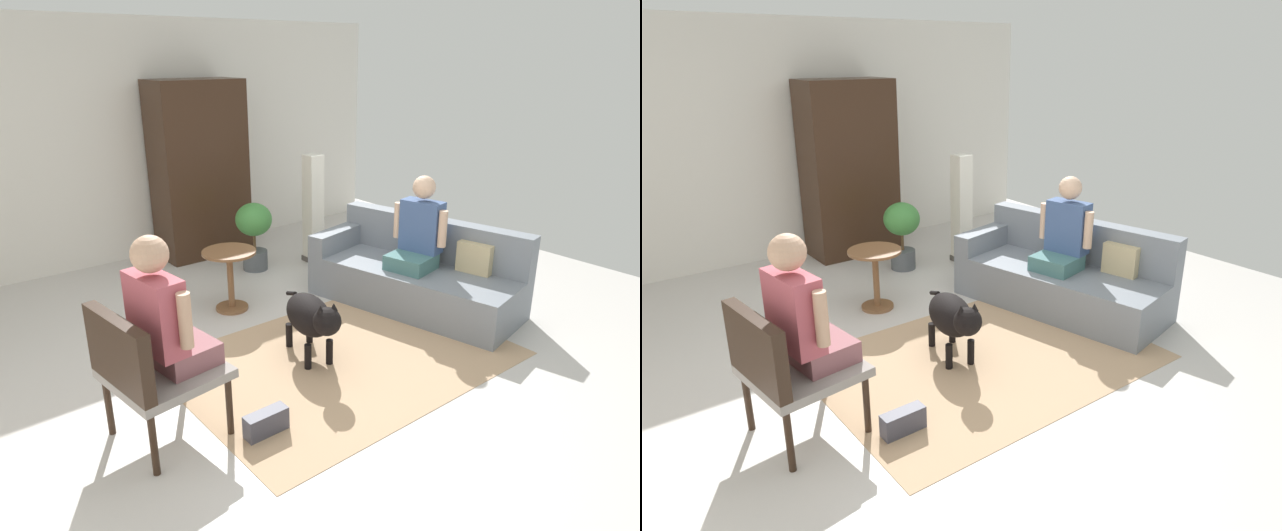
{
  "view_description": "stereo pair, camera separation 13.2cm",
  "coord_description": "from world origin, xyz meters",
  "views": [
    {
      "loc": [
        -2.54,
        -3.24,
        2.29
      ],
      "look_at": [
        0.02,
        -0.05,
        0.77
      ],
      "focal_mm": 32.25,
      "sensor_mm": 36.0,
      "label": 1
    },
    {
      "loc": [
        -2.44,
        -3.32,
        2.29
      ],
      "look_at": [
        0.02,
        -0.05,
        0.77
      ],
      "focal_mm": 32.25,
      "sensor_mm": 36.0,
      "label": 2
    }
  ],
  "objects": [
    {
      "name": "person_on_armchair",
      "position": [
        -1.33,
        -0.24,
        0.82
      ],
      "size": [
        0.46,
        0.58,
        0.86
      ],
      "color": "#865157"
    },
    {
      "name": "handbag",
      "position": [
        -0.88,
        -0.63,
        0.08
      ],
      "size": [
        0.29,
        0.1,
        0.16
      ],
      "primitive_type": "cube",
      "color": "#3F3F4C",
      "rests_on": "ground"
    },
    {
      "name": "person_on_couch",
      "position": [
        1.35,
        0.15,
        0.74
      ],
      "size": [
        0.51,
        0.54,
        0.85
      ],
      "color": "#427070"
    },
    {
      "name": "ground_plane",
      "position": [
        0.0,
        0.0,
        0.0
      ],
      "size": [
        7.6,
        7.6,
        0.0
      ],
      "primitive_type": "plane",
      "color": "beige"
    },
    {
      "name": "round_end_table",
      "position": [
        -0.07,
        1.17,
        0.38
      ],
      "size": [
        0.5,
        0.5,
        0.59
      ],
      "color": "brown",
      "rests_on": "ground"
    },
    {
      "name": "armoire_cabinet",
      "position": [
        0.52,
        2.82,
        1.01
      ],
      "size": [
        1.03,
        0.56,
        2.02
      ],
      "primitive_type": "cube",
      "color": "#382316",
      "rests_on": "ground"
    },
    {
      "name": "dog",
      "position": [
        -0.06,
        -0.04,
        0.36
      ],
      "size": [
        0.43,
        0.88,
        0.59
      ],
      "color": "black",
      "rests_on": "ground"
    },
    {
      "name": "potted_plant",
      "position": [
        0.69,
        1.94,
        0.47
      ],
      "size": [
        0.4,
        0.4,
        0.76
      ],
      "color": "#4C5156",
      "rests_on": "ground"
    },
    {
      "name": "back_wall",
      "position": [
        0.0,
        3.23,
        1.34
      ],
      "size": [
        6.58,
        0.12,
        2.67
      ],
      "primitive_type": "cube",
      "color": "silver",
      "rests_on": "ground"
    },
    {
      "name": "area_rug",
      "position": [
        0.13,
        -0.21,
        0.0
      ],
      "size": [
        2.57,
        1.85,
        0.01
      ],
      "primitive_type": "cube",
      "color": "tan",
      "rests_on": "ground"
    },
    {
      "name": "column_lamp",
      "position": [
        1.37,
        1.76,
        0.61
      ],
      "size": [
        0.2,
        0.2,
        1.24
      ],
      "color": "#4C4742",
      "rests_on": "ground"
    },
    {
      "name": "armchair",
      "position": [
        -1.48,
        -0.26,
        0.54
      ],
      "size": [
        0.7,
        0.71,
        0.91
      ],
      "color": "black",
      "rests_on": "ground"
    },
    {
      "name": "couch",
      "position": [
        1.39,
        0.19,
        0.29
      ],
      "size": [
        1.21,
        2.1,
        0.8
      ],
      "color": "slate",
      "rests_on": "ground"
    }
  ]
}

